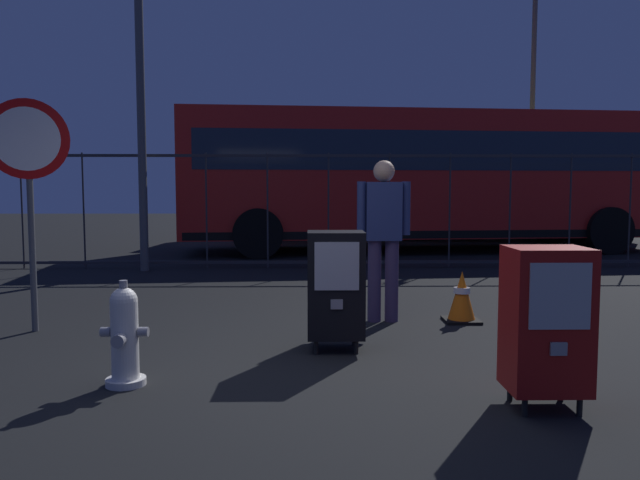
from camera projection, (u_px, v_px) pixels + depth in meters
ground_plane at (283, 371)px, 4.68m from camera, size 60.00×60.00×0.00m
fire_hydrant at (125, 336)px, 4.32m from camera, size 0.33×0.32×0.75m
newspaper_box_primary at (336, 284)px, 5.26m from camera, size 0.48×0.42×1.02m
newspaper_box_secondary at (546, 319)px, 3.85m from camera, size 0.48×0.42×1.02m
stop_sign at (28, 166)px, 5.85m from camera, size 0.71×0.31×2.23m
pedestrian at (383, 231)px, 6.37m from camera, size 0.55×0.22×1.67m
traffic_cone at (462, 297)px, 6.41m from camera, size 0.36×0.36×0.53m
fence_barrier at (298, 210)px, 10.73m from camera, size 18.03×0.04×2.00m
bus_near at (423, 174)px, 13.70m from camera, size 10.69×3.56×3.00m
bus_far at (427, 177)px, 17.25m from camera, size 10.68×3.50×3.00m
street_light_near_right at (533, 69)px, 17.56m from camera, size 0.32×0.32×8.41m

